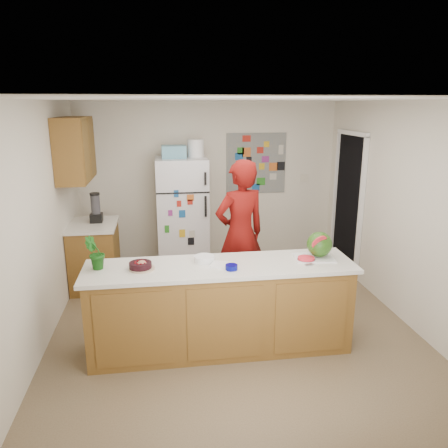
{
  "coord_description": "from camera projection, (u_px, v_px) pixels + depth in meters",
  "views": [
    {
      "loc": [
        -0.75,
        -4.52,
        2.45
      ],
      "look_at": [
        -0.06,
        0.2,
        1.14
      ],
      "focal_mm": 35.0,
      "sensor_mm": 36.0,
      "label": 1
    }
  ],
  "objects": [
    {
      "name": "floor",
      "position": [
        232.0,
        324.0,
        5.07
      ],
      "size": [
        4.0,
        4.5,
        0.02
      ],
      "primitive_type": "cube",
      "color": "brown",
      "rests_on": "ground"
    },
    {
      "name": "wall_back",
      "position": [
        209.0,
        183.0,
        6.89
      ],
      "size": [
        4.0,
        0.02,
        2.5
      ],
      "primitive_type": "cube",
      "color": "beige",
      "rests_on": "ground"
    },
    {
      "name": "wall_left",
      "position": [
        38.0,
        226.0,
        4.45
      ],
      "size": [
        0.02,
        4.5,
        2.5
      ],
      "primitive_type": "cube",
      "color": "beige",
      "rests_on": "ground"
    },
    {
      "name": "wall_right",
      "position": [
        405.0,
        213.0,
        5.01
      ],
      "size": [
        0.02,
        4.5,
        2.5
      ],
      "primitive_type": "cube",
      "color": "beige",
      "rests_on": "ground"
    },
    {
      "name": "ceiling",
      "position": [
        233.0,
        98.0,
        4.4
      ],
      "size": [
        4.0,
        4.5,
        0.02
      ],
      "primitive_type": "cube",
      "color": "white",
      "rests_on": "wall_back"
    },
    {
      "name": "doorway",
      "position": [
        349.0,
        205.0,
        6.45
      ],
      "size": [
        0.03,
        0.85,
        2.04
      ],
      "primitive_type": "cube",
      "color": "black",
      "rests_on": "ground"
    },
    {
      "name": "peninsula_base",
      "position": [
        220.0,
        309.0,
        4.44
      ],
      "size": [
        2.6,
        0.62,
        0.88
      ],
      "primitive_type": "cube",
      "color": "brown",
      "rests_on": "floor"
    },
    {
      "name": "peninsula_top",
      "position": [
        220.0,
        267.0,
        4.32
      ],
      "size": [
        2.68,
        0.7,
        0.04
      ],
      "primitive_type": "cube",
      "color": "silver",
      "rests_on": "peninsula_base"
    },
    {
      "name": "side_counter_base",
      "position": [
        95.0,
        256.0,
        6.0
      ],
      "size": [
        0.6,
        0.8,
        0.86
      ],
      "primitive_type": "cube",
      "color": "brown",
      "rests_on": "floor"
    },
    {
      "name": "side_counter_top",
      "position": [
        92.0,
        225.0,
        5.88
      ],
      "size": [
        0.64,
        0.84,
        0.04
      ],
      "primitive_type": "cube",
      "color": "silver",
      "rests_on": "side_counter_base"
    },
    {
      "name": "upper_cabinets",
      "position": [
        75.0,
        149.0,
        5.55
      ],
      "size": [
        0.35,
        1.0,
        0.8
      ],
      "primitive_type": "cube",
      "color": "brown",
      "rests_on": "wall_left"
    },
    {
      "name": "refrigerator",
      "position": [
        182.0,
        214.0,
        6.57
      ],
      "size": [
        0.75,
        0.7,
        1.7
      ],
      "primitive_type": "cube",
      "color": "silver",
      "rests_on": "floor"
    },
    {
      "name": "fridge_top_bin",
      "position": [
        174.0,
        152.0,
        6.31
      ],
      "size": [
        0.35,
        0.28,
        0.18
      ],
      "primitive_type": "cube",
      "color": "#5999B2",
      "rests_on": "refrigerator"
    },
    {
      "name": "photo_collage",
      "position": [
        256.0,
        163.0,
        6.89
      ],
      "size": [
        0.95,
        0.01,
        0.95
      ],
      "primitive_type": "cube",
      "color": "slate",
      "rests_on": "wall_back"
    },
    {
      "name": "person",
      "position": [
        240.0,
        235.0,
        5.32
      ],
      "size": [
        0.78,
        0.64,
        1.84
      ],
      "primitive_type": "imported",
      "rotation": [
        0.0,
        0.0,
        3.48
      ],
      "color": "#690D0A",
      "rests_on": "floor"
    },
    {
      "name": "blender_appliance",
      "position": [
        96.0,
        209.0,
        5.9
      ],
      "size": [
        0.12,
        0.12,
        0.38
      ],
      "primitive_type": "cylinder",
      "color": "black",
      "rests_on": "side_counter_top"
    },
    {
      "name": "cutting_board",
      "position": [
        314.0,
        258.0,
        4.49
      ],
      "size": [
        0.43,
        0.34,
        0.01
      ],
      "primitive_type": "cube",
      "rotation": [
        0.0,
        0.0,
        -0.11
      ],
      "color": "silver",
      "rests_on": "peninsula_top"
    },
    {
      "name": "watermelon",
      "position": [
        319.0,
        244.0,
        4.49
      ],
      "size": [
        0.26,
        0.26,
        0.26
      ],
      "primitive_type": "sphere",
      "color": "#275416",
      "rests_on": "cutting_board"
    },
    {
      "name": "watermelon_slice",
      "position": [
        306.0,
        258.0,
        4.43
      ],
      "size": [
        0.17,
        0.17,
        0.02
      ],
      "primitive_type": "cylinder",
      "color": "#C4284D",
      "rests_on": "cutting_board"
    },
    {
      "name": "cherry_bowl",
      "position": [
        140.0,
        266.0,
        4.19
      ],
      "size": [
        0.25,
        0.25,
        0.07
      ],
      "primitive_type": "cylinder",
      "rotation": [
        0.0,
        0.0,
        0.2
      ],
      "color": "black",
      "rests_on": "peninsula_top"
    },
    {
      "name": "white_bowl",
      "position": [
        204.0,
        259.0,
        4.39
      ],
      "size": [
        0.22,
        0.22,
        0.06
      ],
      "primitive_type": "cylinder",
      "rotation": [
        0.0,
        0.0,
        0.06
      ],
      "color": "white",
      "rests_on": "peninsula_top"
    },
    {
      "name": "cobalt_bowl",
      "position": [
        232.0,
        267.0,
        4.18
      ],
      "size": [
        0.15,
        0.15,
        0.05
      ],
      "primitive_type": "cylinder",
      "rotation": [
        0.0,
        0.0,
        -0.34
      ],
      "color": "#02055F",
      "rests_on": "peninsula_top"
    },
    {
      "name": "plate",
      "position": [
        142.0,
        269.0,
        4.19
      ],
      "size": [
        0.31,
        0.31,
        0.02
      ],
      "primitive_type": "cylinder",
      "rotation": [
        0.0,
        0.0,
        -0.34
      ],
      "color": "#C5B498",
      "rests_on": "peninsula_top"
    },
    {
      "name": "paper_towel",
      "position": [
        221.0,
        265.0,
        4.29
      ],
      "size": [
        0.24,
        0.23,
        0.02
      ],
      "primitive_type": "cube",
      "rotation": [
        0.0,
        0.0,
        -0.41
      ],
      "color": "silver",
      "rests_on": "peninsula_top"
    },
    {
      "name": "keys",
      "position": [
        309.0,
        265.0,
        4.3
      ],
      "size": [
        0.09,
        0.06,
        0.01
      ],
      "primitive_type": "cube",
      "rotation": [
        0.0,
        0.0,
        0.29
      ],
      "color": "gray",
      "rests_on": "peninsula_top"
    },
    {
      "name": "potted_plant",
      "position": [
        95.0,
        253.0,
        4.15
      ],
      "size": [
        0.23,
        0.22,
        0.33
      ],
      "primitive_type": "imported",
      "rotation": [
        0.0,
        0.0,
        3.65
      ],
      "color": "#183F0F",
      "rests_on": "peninsula_top"
    }
  ]
}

